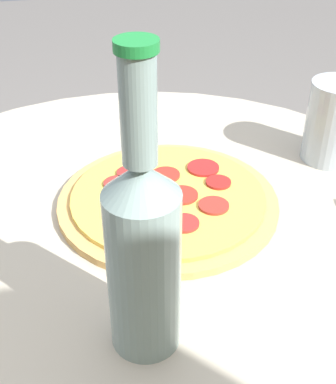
# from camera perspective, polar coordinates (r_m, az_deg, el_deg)

# --- Properties ---
(table) EXTENTS (0.83, 0.83, 0.73)m
(table) POSITION_cam_1_polar(r_m,az_deg,el_deg) (0.79, -2.27, -16.74)
(table) COLOR #B2A893
(table) RESTS_ON ground_plane
(pizza) EXTENTS (0.28, 0.28, 0.02)m
(pizza) POSITION_cam_1_polar(r_m,az_deg,el_deg) (0.68, -0.00, -0.82)
(pizza) COLOR tan
(pizza) RESTS_ON table
(beer_bottle) EXTENTS (0.06, 0.06, 0.29)m
(beer_bottle) POSITION_cam_1_polar(r_m,az_deg,el_deg) (0.45, -2.66, -6.16)
(beer_bottle) COLOR gray
(beer_bottle) RESTS_ON table
(drinking_glass) EXTENTS (0.08, 0.08, 0.12)m
(drinking_glass) POSITION_cam_1_polar(r_m,az_deg,el_deg) (0.79, 17.28, 7.15)
(drinking_glass) COLOR #ADBCC6
(drinking_glass) RESTS_ON table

